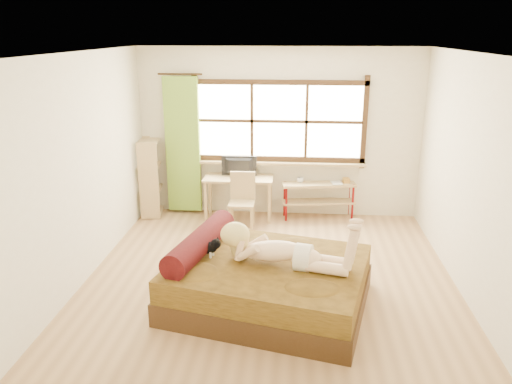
# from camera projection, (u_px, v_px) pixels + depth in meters

# --- Properties ---
(floor) EXTENTS (4.50, 4.50, 0.00)m
(floor) POSITION_uv_depth(u_px,v_px,m) (270.00, 274.00, 6.28)
(floor) COLOR #9E754C
(floor) RESTS_ON ground
(ceiling) EXTENTS (4.50, 4.50, 0.00)m
(ceiling) POSITION_uv_depth(u_px,v_px,m) (272.00, 52.00, 5.45)
(ceiling) COLOR white
(ceiling) RESTS_ON wall_back
(wall_back) EXTENTS (4.50, 0.00, 4.50)m
(wall_back) POSITION_uv_depth(u_px,v_px,m) (279.00, 133.00, 8.00)
(wall_back) COLOR silver
(wall_back) RESTS_ON floor
(wall_front) EXTENTS (4.50, 0.00, 4.50)m
(wall_front) POSITION_uv_depth(u_px,v_px,m) (254.00, 252.00, 3.73)
(wall_front) COLOR silver
(wall_front) RESTS_ON floor
(wall_left) EXTENTS (0.00, 4.50, 4.50)m
(wall_left) POSITION_uv_depth(u_px,v_px,m) (86.00, 167.00, 6.05)
(wall_left) COLOR silver
(wall_left) RESTS_ON floor
(wall_right) EXTENTS (0.00, 4.50, 4.50)m
(wall_right) POSITION_uv_depth(u_px,v_px,m) (468.00, 176.00, 5.68)
(wall_right) COLOR silver
(wall_right) RESTS_ON floor
(window) EXTENTS (2.80, 0.16, 1.46)m
(window) POSITION_uv_depth(u_px,v_px,m) (279.00, 124.00, 7.92)
(window) COLOR #FFEDBF
(window) RESTS_ON wall_back
(curtain) EXTENTS (0.55, 0.10, 2.20)m
(curtain) POSITION_uv_depth(u_px,v_px,m) (183.00, 146.00, 8.07)
(curtain) COLOR olive
(curtain) RESTS_ON wall_back
(bed) EXTENTS (2.40, 2.10, 0.79)m
(bed) POSITION_uv_depth(u_px,v_px,m) (264.00, 281.00, 5.53)
(bed) COLOR #311E0E
(bed) RESTS_ON floor
(woman) EXTENTS (1.51, 0.74, 0.62)m
(woman) POSITION_uv_depth(u_px,v_px,m) (283.00, 238.00, 5.29)
(woman) COLOR beige
(woman) RESTS_ON bed
(kitten) EXTENTS (0.33, 0.19, 0.25)m
(kitten) POSITION_uv_depth(u_px,v_px,m) (205.00, 245.00, 5.56)
(kitten) COLOR black
(kitten) RESTS_ON bed
(desk) EXTENTS (1.11, 0.51, 0.69)m
(desk) POSITION_uv_depth(u_px,v_px,m) (239.00, 183.00, 8.00)
(desk) COLOR tan
(desk) RESTS_ON floor
(monitor) EXTENTS (0.57, 0.08, 0.33)m
(monitor) POSITION_uv_depth(u_px,v_px,m) (239.00, 167.00, 7.97)
(monitor) COLOR black
(monitor) RESTS_ON desk
(chair) EXTENTS (0.39, 0.39, 0.86)m
(chair) POSITION_uv_depth(u_px,v_px,m) (242.00, 197.00, 7.67)
(chair) COLOR tan
(chair) RESTS_ON floor
(pipe_shelf) EXTENTS (1.21, 0.47, 0.67)m
(pipe_shelf) POSITION_uv_depth(u_px,v_px,m) (319.00, 192.00, 8.06)
(pipe_shelf) COLOR tan
(pipe_shelf) RESTS_ON floor
(cup) EXTENTS (0.13, 0.13, 0.09)m
(cup) POSITION_uv_depth(u_px,v_px,m) (300.00, 180.00, 8.02)
(cup) COLOR gray
(cup) RESTS_ON pipe_shelf
(book) EXTENTS (0.19, 0.24, 0.02)m
(book) POSITION_uv_depth(u_px,v_px,m) (332.00, 183.00, 7.99)
(book) COLOR gray
(book) RESTS_ON pipe_shelf
(bookshelf) EXTENTS (0.39, 0.59, 1.26)m
(bookshelf) POSITION_uv_depth(u_px,v_px,m) (151.00, 177.00, 8.16)
(bookshelf) COLOR tan
(bookshelf) RESTS_ON floor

